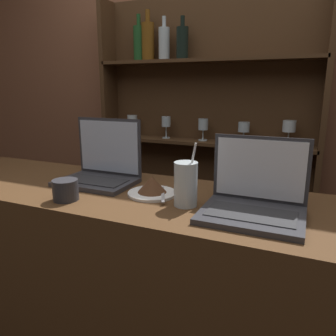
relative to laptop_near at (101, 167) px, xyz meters
name	(u,v)px	position (x,y,z in m)	size (l,w,h in m)	color
bar_counter	(158,316)	(0.29, -0.07, -0.57)	(2.18, 0.53, 1.02)	#4C3019
back_wall	(228,95)	(0.29, 0.97, 0.27)	(7.00, 0.06, 2.70)	brown
back_shelf	(202,147)	(0.15, 0.89, -0.05)	(1.37, 0.18, 1.94)	#472D19
laptop_near	(101,167)	(0.00, 0.00, 0.00)	(0.30, 0.21, 0.26)	#333338
laptop_far	(254,199)	(0.64, -0.11, -0.01)	(0.30, 0.24, 0.23)	#333338
cake_plate	(152,187)	(0.27, -0.07, -0.03)	(0.18, 0.18, 0.07)	white
water_glass	(186,184)	(0.42, -0.12, 0.01)	(0.08, 0.08, 0.21)	silver
coffee_cup	(66,190)	(0.02, -0.24, -0.02)	(0.09, 0.09, 0.07)	#2D2D33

